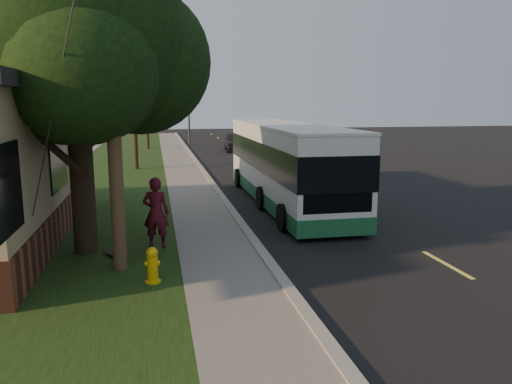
# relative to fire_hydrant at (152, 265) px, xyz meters

# --- Properties ---
(ground) EXTENTS (120.00, 120.00, 0.00)m
(ground) POSITION_rel_fire_hydrant_xyz_m (2.60, 0.00, -0.43)
(ground) COLOR black
(ground) RESTS_ON ground
(road) EXTENTS (8.00, 80.00, 0.01)m
(road) POSITION_rel_fire_hydrant_xyz_m (6.60, 10.00, -0.43)
(road) COLOR black
(road) RESTS_ON ground
(curb) EXTENTS (0.25, 80.00, 0.12)m
(curb) POSITION_rel_fire_hydrant_xyz_m (2.60, 10.00, -0.37)
(curb) COLOR gray
(curb) RESTS_ON ground
(sidewalk) EXTENTS (2.00, 80.00, 0.08)m
(sidewalk) POSITION_rel_fire_hydrant_xyz_m (1.60, 10.00, -0.39)
(sidewalk) COLOR slate
(sidewalk) RESTS_ON ground
(grass_verge) EXTENTS (5.00, 80.00, 0.07)m
(grass_verge) POSITION_rel_fire_hydrant_xyz_m (-1.90, 10.00, -0.40)
(grass_verge) COLOR black
(grass_verge) RESTS_ON ground
(fire_hydrant) EXTENTS (0.32, 0.32, 0.74)m
(fire_hydrant) POSITION_rel_fire_hydrant_xyz_m (0.00, 0.00, 0.00)
(fire_hydrant) COLOR #E0AD0B
(fire_hydrant) RESTS_ON grass_verge
(utility_pole) EXTENTS (2.86, 3.21, 9.07)m
(utility_pole) POSITION_rel_fire_hydrant_xyz_m (-0.71, 0.99, 4.20)
(utility_pole) COLOR #473321
(utility_pole) RESTS_ON ground
(leafy_tree) EXTENTS (6.30, 6.00, 7.80)m
(leafy_tree) POSITION_rel_fire_hydrant_xyz_m (-1.57, 2.65, 4.73)
(leafy_tree) COLOR black
(leafy_tree) RESTS_ON grass_verge
(bare_tree_near) EXTENTS (1.38, 1.21, 4.31)m
(bare_tree_near) POSITION_rel_fire_hydrant_xyz_m (-0.90, 18.00, 1.72)
(bare_tree_near) COLOR black
(bare_tree_near) RESTS_ON grass_verge
(bare_tree_far) EXTENTS (1.38, 1.21, 4.03)m
(bare_tree_far) POSITION_rel_fire_hydrant_xyz_m (-0.40, 30.00, 1.57)
(bare_tree_far) COLOR black
(bare_tree_far) RESTS_ON grass_verge
(traffic_signal) EXTENTS (0.18, 0.22, 5.50)m
(traffic_signal) POSITION_rel_fire_hydrant_xyz_m (3.10, 34.00, 2.73)
(traffic_signal) COLOR #2D2D30
(traffic_signal) RESTS_ON ground
(transit_bus) EXTENTS (2.46, 10.67, 2.89)m
(transit_bus) POSITION_rel_fire_hydrant_xyz_m (4.79, 7.54, 1.11)
(transit_bus) COLOR silver
(transit_bus) RESTS_ON ground
(skateboarder) EXTENTS (0.73, 0.56, 1.79)m
(skateboarder) POSITION_rel_fire_hydrant_xyz_m (0.10, 2.50, 0.53)
(skateboarder) COLOR #4A0E1A
(skateboarder) RESTS_ON grass_verge
(skateboard_main) EXTENTS (0.53, 0.74, 0.07)m
(skateboard_main) POSITION_rel_fire_hydrant_xyz_m (-0.92, 1.94, -0.31)
(skateboard_main) COLOR black
(skateboard_main) RESTS_ON grass_verge
(distant_car) EXTENTS (2.09, 4.43, 1.47)m
(distant_car) POSITION_rel_fire_hydrant_xyz_m (6.24, 27.76, 0.30)
(distant_car) COLOR black
(distant_car) RESTS_ON ground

